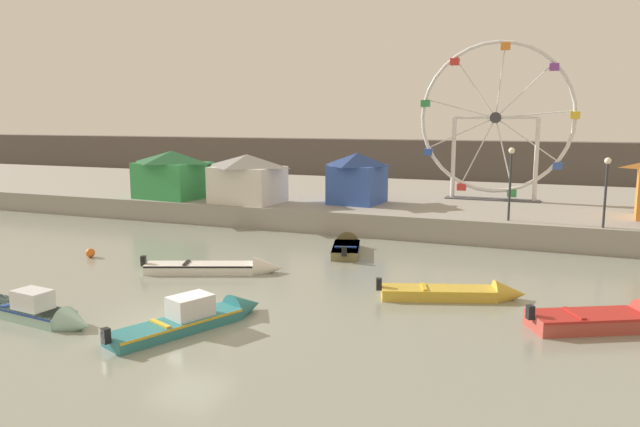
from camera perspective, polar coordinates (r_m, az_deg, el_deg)
The scene contains 16 objects.
ground_plane at distance 20.46m, azimuth -12.47°, elevation -9.94°, with size 240.00×240.00×0.00m, color gray.
quay_promenade at distance 43.47m, azimuth 6.91°, elevation 1.11°, with size 110.00×20.51×1.32m, color gray.
distant_town_skyline at distance 64.15m, azimuth 11.93°, elevation 4.88°, with size 140.00×3.00×4.40m, color #564C47.
motorboat_olive_wood at distance 30.20m, azimuth 2.57°, elevation -3.14°, with size 2.37×4.33×1.21m.
motorboat_faded_red at distance 21.33m, azimuth 25.98°, elevation -9.09°, with size 4.62×3.30×1.30m.
motorboat_teal_painted at distance 19.88m, azimuth -11.24°, elevation -9.55°, with size 3.15×5.55×1.41m.
motorboat_seafoam at distance 21.86m, azimuth -25.16°, elevation -8.54°, with size 5.36×1.57×1.31m.
motorboat_white_red_stripe at distance 26.24m, azimuth -9.21°, elevation -5.11°, with size 5.93×3.16×1.03m.
motorboat_mustard_yellow at distance 22.84m, azimuth 13.46°, elevation -7.37°, with size 5.39×2.73×1.05m.
ferris_wheel_white_frame at distance 40.57m, azimuth 16.39°, elevation 8.45°, with size 9.86×1.20×10.20m.
carnival_booth_green_kiosk at distance 41.43m, azimuth -13.87°, elevation 3.73°, with size 5.05×4.34×3.16m.
carnival_booth_blue_tent at distance 37.61m, azimuth 3.58°, elevation 3.48°, with size 3.50×3.74×3.18m.
carnival_booth_white_ticket at distance 38.17m, azimuth -6.92°, elevation 3.42°, with size 4.72×3.95×3.06m.
promenade_lamp_near at distance 32.46m, azimuth 17.71°, elevation 3.71°, with size 0.32×0.32×3.81m.
promenade_lamp_far at distance 32.01m, azimuth 25.63°, elevation 2.79°, with size 0.32×0.32×3.43m.
mooring_buoy_orange at distance 30.76m, azimuth -21.05°, elevation -3.52°, with size 0.44×0.44×0.44m, color orange.
Camera 1 is at (11.08, -15.90, 6.55)m, focal length 33.58 mm.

